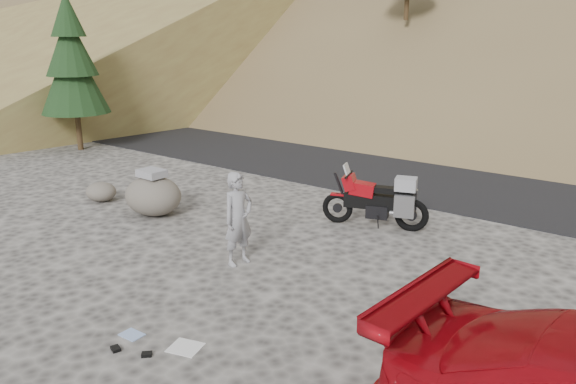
# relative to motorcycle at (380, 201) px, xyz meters

# --- Properties ---
(ground) EXTENTS (140.00, 140.00, 0.00)m
(ground) POSITION_rel_motorcycle_xyz_m (-0.63, -3.76, -0.55)
(ground) COLOR #403D3B
(ground) RESTS_ON ground
(road) EXTENTS (120.00, 7.00, 0.05)m
(road) POSITION_rel_motorcycle_xyz_m (-0.63, 5.24, -0.55)
(road) COLOR black
(road) RESTS_ON ground
(conifer_verge) EXTENTS (2.20, 2.20, 5.04)m
(conifer_verge) POSITION_rel_motorcycle_xyz_m (-11.63, 0.74, 2.34)
(conifer_verge) COLOR #342313
(conifer_verge) RESTS_ON ground
(motorcycle) EXTENTS (2.11, 1.03, 1.30)m
(motorcycle) POSITION_rel_motorcycle_xyz_m (0.00, 0.00, 0.00)
(motorcycle) COLOR black
(motorcycle) RESTS_ON ground
(man) EXTENTS (0.47, 0.64, 1.62)m
(man) POSITION_rel_motorcycle_xyz_m (-1.03, -3.09, -0.55)
(man) COLOR #95959B
(man) RESTS_ON ground
(boulder) EXTENTS (1.53, 1.38, 1.03)m
(boulder) POSITION_rel_motorcycle_xyz_m (-4.29, -2.24, -0.11)
(boulder) COLOR #57524B
(boulder) RESTS_ON ground
(small_rock) EXTENTS (0.94, 0.91, 0.44)m
(small_rock) POSITION_rel_motorcycle_xyz_m (-6.07, -2.33, -0.33)
(small_rock) COLOR #57524B
(small_rock) RESTS_ON ground
(gear_white_cloth) EXTENTS (0.48, 0.45, 0.01)m
(gear_white_cloth) POSITION_rel_motorcycle_xyz_m (0.23, -5.51, -0.55)
(gear_white_cloth) COLOR white
(gear_white_cloth) RESTS_ON ground
(gear_glove_a) EXTENTS (0.17, 0.14, 0.04)m
(gear_glove_a) POSITION_rel_motorcycle_xyz_m (-0.43, -6.07, -0.53)
(gear_glove_a) COLOR black
(gear_glove_a) RESTS_ON ground
(gear_glove_b) EXTENTS (0.16, 0.16, 0.04)m
(gear_glove_b) POSITION_rel_motorcycle_xyz_m (-0.02, -5.92, -0.53)
(gear_glove_b) COLOR black
(gear_glove_b) RESTS_ON ground
(gear_blue_cloth) EXTENTS (0.31, 0.23, 0.01)m
(gear_blue_cloth) POSITION_rel_motorcycle_xyz_m (-0.57, -5.72, -0.55)
(gear_blue_cloth) COLOR #90ACDE
(gear_blue_cloth) RESTS_ON ground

